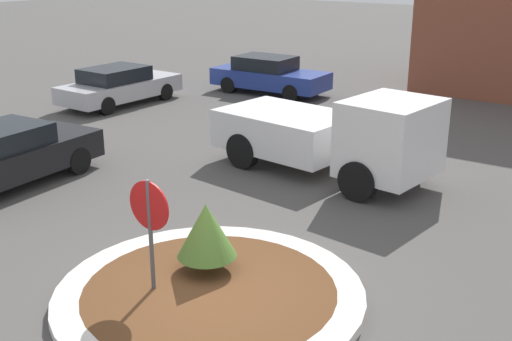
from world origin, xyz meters
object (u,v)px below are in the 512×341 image
Objects in this scene: stop_sign at (150,218)px; parked_sedan_black at (6,155)px; parked_sedan_blue at (269,75)px; utility_truck at (332,135)px; parked_sedan_silver at (119,85)px.

parked_sedan_black is (-6.66, 1.96, -0.68)m from stop_sign.
stop_sign reaches higher than parked_sedan_blue.
stop_sign is 0.35× the size of utility_truck.
utility_truck is at bearing -102.74° from parked_sedan_silver.
parked_sedan_silver is 1.01× the size of parked_sedan_black.
utility_truck is 10.08m from parked_sedan_blue.
utility_truck is 7.95m from parked_sedan_black.
parked_sedan_blue is (-6.84, 7.40, -0.33)m from utility_truck.
parked_sedan_blue is at bearing -34.33° from parked_sedan_silver.
stop_sign is 14.55m from parked_sedan_silver.
parked_sedan_silver is at bearing 172.30° from utility_truck.
parked_sedan_black is at bearing -133.63° from utility_truck.
stop_sign is 16.26m from parked_sedan_blue.
stop_sign reaches higher than parked_sedan_black.
parked_sedan_black is at bearing -149.93° from parked_sedan_silver.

